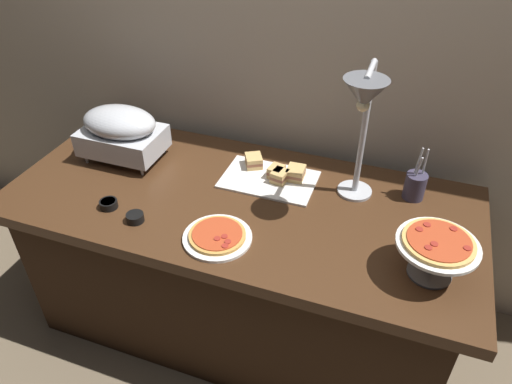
{
  "coord_description": "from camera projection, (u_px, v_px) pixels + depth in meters",
  "views": [
    {
      "loc": [
        0.58,
        -1.41,
        1.92
      ],
      "look_at": [
        0.07,
        0.0,
        0.81
      ],
      "focal_mm": 33.3,
      "sensor_mm": 36.0,
      "label": 1
    }
  ],
  "objects": [
    {
      "name": "ground_plane",
      "position": [
        242.0,
        319.0,
        2.37
      ],
      "size": [
        8.0,
        8.0,
        0.0
      ],
      "primitive_type": "plane",
      "color": "brown"
    },
    {
      "name": "back_wall",
      "position": [
        280.0,
        50.0,
        2.03
      ],
      "size": [
        4.4,
        0.04,
        2.4
      ],
      "primitive_type": "cube",
      "color": "tan",
      "rests_on": "ground_plane"
    },
    {
      "name": "buffet_table",
      "position": [
        241.0,
        264.0,
        2.14
      ],
      "size": [
        1.9,
        0.84,
        0.76
      ],
      "color": "#422816",
      "rests_on": "ground_plane"
    },
    {
      "name": "chafing_dish",
      "position": [
        121.0,
        131.0,
        2.07
      ],
      "size": [
        0.35,
        0.24,
        0.24
      ],
      "color": "#B7BABF",
      "rests_on": "buffet_table"
    },
    {
      "name": "heat_lamp",
      "position": [
        364.0,
        108.0,
        1.58
      ],
      "size": [
        0.15,
        0.31,
        0.57
      ],
      "color": "#B7BABF",
      "rests_on": "buffet_table"
    },
    {
      "name": "pizza_plate_front",
      "position": [
        217.0,
        236.0,
        1.71
      ],
      "size": [
        0.25,
        0.25,
        0.03
      ],
      "color": "white",
      "rests_on": "buffet_table"
    },
    {
      "name": "pizza_plate_center",
      "position": [
        437.0,
        247.0,
        1.51
      ],
      "size": [
        0.26,
        0.26,
        0.16
      ],
      "color": "#595B60",
      "rests_on": "buffet_table"
    },
    {
      "name": "sandwich_platter",
      "position": [
        273.0,
        175.0,
        2.01
      ],
      "size": [
        0.39,
        0.25,
        0.06
      ],
      "color": "white",
      "rests_on": "buffet_table"
    },
    {
      "name": "sauce_cup_near",
      "position": [
        109.0,
        204.0,
        1.86
      ],
      "size": [
        0.07,
        0.07,
        0.03
      ],
      "color": "black",
      "rests_on": "buffet_table"
    },
    {
      "name": "sauce_cup_far",
      "position": [
        135.0,
        217.0,
        1.79
      ],
      "size": [
        0.07,
        0.07,
        0.03
      ],
      "color": "black",
      "rests_on": "buffet_table"
    },
    {
      "name": "utensil_holder",
      "position": [
        415.0,
        185.0,
        1.89
      ],
      "size": [
        0.08,
        0.08,
        0.23
      ],
      "color": "#383347",
      "rests_on": "buffet_table"
    }
  ]
}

